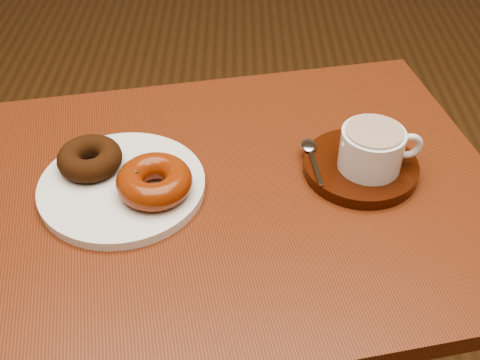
{
  "coord_description": "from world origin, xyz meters",
  "views": [
    {
      "loc": [
        -0.13,
        -0.57,
        1.32
      ],
      "look_at": [
        -0.13,
        0.07,
        0.77
      ],
      "focal_mm": 45.0,
      "sensor_mm": 36.0,
      "label": 1
    }
  ],
  "objects_px": {
    "cafe_table": "(227,247)",
    "donut_plate": "(122,186)",
    "saucer": "(360,167)",
    "coffee_cup": "(373,148)"
  },
  "relations": [
    {
      "from": "cafe_table",
      "to": "donut_plate",
      "type": "distance_m",
      "value": 0.19
    },
    {
      "from": "cafe_table",
      "to": "donut_plate",
      "type": "xyz_separation_m",
      "value": [
        -0.15,
        0.0,
        0.13
      ]
    },
    {
      "from": "donut_plate",
      "to": "saucer",
      "type": "relative_size",
      "value": 1.41
    },
    {
      "from": "saucer",
      "to": "coffee_cup",
      "type": "distance_m",
      "value": 0.04
    },
    {
      "from": "saucer",
      "to": "coffee_cup",
      "type": "bearing_deg",
      "value": -36.55
    },
    {
      "from": "cafe_table",
      "to": "coffee_cup",
      "type": "bearing_deg",
      "value": -2.23
    },
    {
      "from": "donut_plate",
      "to": "saucer",
      "type": "height_order",
      "value": "saucer"
    },
    {
      "from": "donut_plate",
      "to": "coffee_cup",
      "type": "height_order",
      "value": "coffee_cup"
    },
    {
      "from": "cafe_table",
      "to": "donut_plate",
      "type": "bearing_deg",
      "value": 167.99
    },
    {
      "from": "cafe_table",
      "to": "coffee_cup",
      "type": "relative_size",
      "value": 7.47
    }
  ]
}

